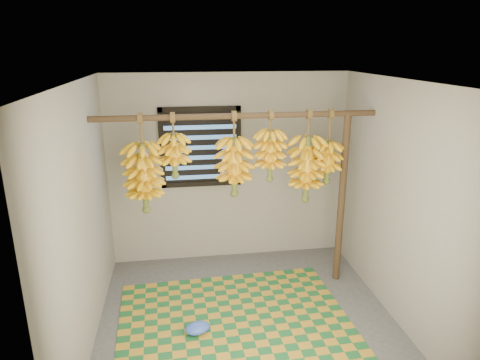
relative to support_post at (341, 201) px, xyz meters
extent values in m
cube|color=#474747|center=(-1.20, -0.70, -1.00)|extent=(3.00, 3.00, 0.01)
cube|color=silver|center=(-1.20, -0.70, 1.40)|extent=(3.00, 3.00, 0.01)
cube|color=gray|center=(-1.20, 0.80, 0.20)|extent=(3.00, 0.01, 2.40)
cube|color=gray|center=(-2.71, -0.70, 0.20)|extent=(0.01, 3.00, 2.40)
cube|color=gray|center=(0.30, -0.70, 0.20)|extent=(0.01, 3.00, 2.40)
cube|color=black|center=(-1.55, 0.78, 0.50)|extent=(1.00, 0.04, 1.00)
cylinder|color=#47341D|center=(-1.20, 0.00, 1.00)|extent=(3.00, 0.06, 0.06)
cylinder|color=#47341D|center=(0.00, 0.00, 0.00)|extent=(0.08, 0.08, 2.00)
cube|color=#1B5C2B|center=(-1.33, -0.70, -0.99)|extent=(2.40, 1.95, 0.01)
ellipsoid|color=blue|center=(-1.72, -0.81, -0.94)|extent=(0.29, 0.25, 0.10)
cylinder|color=brown|center=(-1.87, 0.00, 0.92)|extent=(0.02, 0.02, 0.23)
cylinder|color=#4C5923|center=(-1.87, 0.00, 0.62)|extent=(0.06, 0.06, 0.42)
cylinder|color=brown|center=(-2.19, 0.00, 0.87)|extent=(0.02, 0.02, 0.32)
cylinder|color=#4C5923|center=(-2.19, 0.00, 0.39)|extent=(0.06, 0.06, 0.70)
cylinder|color=brown|center=(-1.24, 0.00, 0.89)|extent=(0.02, 0.02, 0.29)
cylinder|color=#4C5923|center=(-1.24, 0.00, 0.47)|extent=(0.07, 0.07, 0.59)
cylinder|color=brown|center=(-0.85, 0.00, 0.92)|extent=(0.02, 0.02, 0.21)
cylinder|color=#4C5923|center=(-0.85, 0.00, 0.58)|extent=(0.06, 0.06, 0.52)
cylinder|color=brown|center=(-0.43, 0.00, 0.88)|extent=(0.02, 0.02, 0.30)
cylinder|color=#4C5923|center=(-0.43, 0.00, 0.41)|extent=(0.06, 0.06, 0.70)
cylinder|color=brown|center=(-0.19, 0.00, 0.85)|extent=(0.02, 0.02, 0.36)
cylinder|color=#4C5923|center=(-0.19, 0.00, 0.48)|extent=(0.06, 0.06, 0.44)
camera|label=1|loc=(-1.84, -4.37, 1.69)|focal=32.00mm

